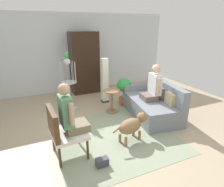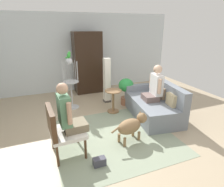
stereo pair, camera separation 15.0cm
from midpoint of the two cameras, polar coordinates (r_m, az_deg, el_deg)
The scene contains 15 objects.
ground_plane at distance 4.25m, azimuth 2.87°, elevation -11.71°, with size 7.96×7.96×0.00m, color tan.
back_wall at distance 6.90m, azimuth -8.96°, elevation 11.90°, with size 6.77×0.12×2.61m, color silver.
area_rug at distance 4.13m, azimuth 1.55°, elevation -12.66°, with size 2.41×2.36×0.01m, color gray.
couch at distance 5.02m, azimuth 13.30°, elevation -3.23°, with size 1.18×1.84×0.87m.
armchair at distance 3.43m, azimuth -14.09°, elevation -10.01°, with size 0.61×0.67×0.94m.
person_on_couch at distance 4.81m, azimuth 13.52°, elevation 2.14°, with size 0.46×0.55×0.88m.
person_on_armchair at distance 3.33m, azimuth -11.83°, elevation -5.67°, with size 0.48×0.52×0.88m.
round_end_table at distance 5.07m, azimuth 1.21°, elevation -1.74°, with size 0.44×0.44×0.61m.
dog at distance 3.88m, azimuth 6.96°, elevation -9.40°, with size 0.86×0.42×0.56m.
bird_cage_stand at distance 5.31m, azimuth -11.37°, elevation 3.18°, with size 0.42×0.42×1.40m.
parrot at distance 5.15m, azimuth -11.96°, elevation 11.15°, with size 0.17×0.10×0.17m.
potted_plant at distance 5.55m, azimuth 4.96°, elevation 1.52°, with size 0.43×0.43×0.78m.
column_lamp at distance 5.67m, azimuth -0.78°, elevation 3.78°, with size 0.20×0.20×1.33m.
armoire_cabinet at distance 6.59m, azimuth -6.62°, elevation 9.09°, with size 0.91×0.56×2.03m, color black.
handbag at distance 3.38m, azimuth -2.44°, elevation -19.69°, with size 0.21×0.12×0.14m, color #3F3F4C.
Camera 2 is at (-1.48, -3.31, 2.21)m, focal length 30.66 mm.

